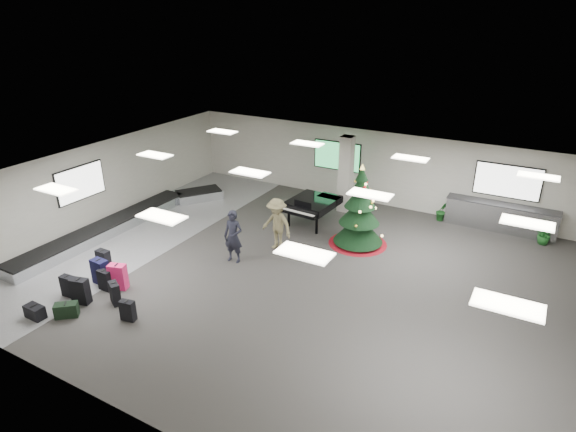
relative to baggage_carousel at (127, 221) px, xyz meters
The scene contains 20 objects.
ground 7.84m from the baggage_carousel, ahead, with size 18.00×18.00×0.00m, color #31302D.
room_envelope 7.79m from the baggage_carousel, ahead, with size 18.02×14.02×3.21m.
baggage_carousel is the anchor object (origin of this frame).
service_counter 14.50m from the baggage_carousel, 27.67° to the left, with size 4.05×0.65×1.08m.
suitcase_0 5.37m from the baggage_carousel, 57.29° to the right, with size 0.56×0.40×0.81m.
suitcase_1 5.56m from the baggage_carousel, 46.95° to the right, with size 0.49×0.41×0.69m.
pink_suitcase 4.72m from the baggage_carousel, 46.48° to the right, with size 0.58×0.44×0.83m.
suitcase_3 4.70m from the baggage_carousel, 51.21° to the right, with size 0.43×0.24×0.67m.
navy_suitcase 4.30m from the baggage_carousel, 53.88° to the right, with size 0.54×0.34×0.83m.
suitcase_5 4.99m from the baggage_carousel, 62.87° to the right, with size 0.46×0.27×0.68m.
green_duffel 6.04m from the baggage_carousel, 59.14° to the right, with size 0.67×0.63×0.43m.
suitcase_7 6.49m from the baggage_carousel, 43.41° to the right, with size 0.44×0.28×0.61m.
suitcase_8 3.37m from the baggage_carousel, 55.82° to the right, with size 0.45×0.26×0.69m.
black_duffel 6.13m from the baggage_carousel, 67.11° to the right, with size 0.58×0.33×0.40m.
christmas_tree 9.06m from the baggage_carousel, 19.34° to the left, with size 2.13×2.13×3.04m.
grand_piano 7.31m from the baggage_carousel, 30.86° to the left, with size 1.76×2.18×1.19m.
traveler_a 5.38m from the baggage_carousel, ahead, with size 0.67×0.44×1.83m, color black.
traveler_b 6.30m from the baggage_carousel, 11.33° to the left, with size 1.23×0.70×1.90m, color olive.
potted_plant_left 12.56m from the baggage_carousel, 31.62° to the left, with size 0.46×0.37×0.84m, color #154318.
potted_plant_right 15.71m from the baggage_carousel, 23.40° to the left, with size 0.45×0.45×0.79m, color #154318.
Camera 1 is at (6.08, -12.06, 7.92)m, focal length 30.00 mm.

